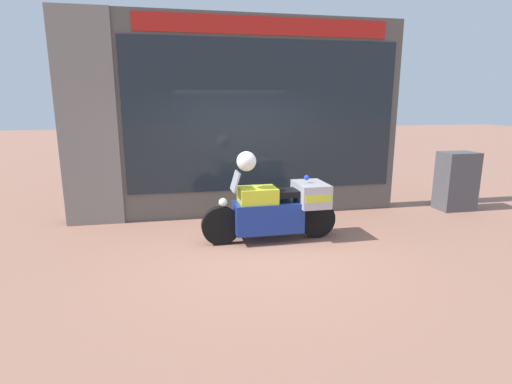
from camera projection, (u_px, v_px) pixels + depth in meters
ground_plane at (259, 247)px, 6.40m from camera, size 60.00×60.00×0.00m
shop_building at (215, 119)px, 7.79m from camera, size 6.62×0.55×3.88m
window_display at (260, 192)px, 8.33m from camera, size 5.12×0.30×1.81m
paramedic_motorcycle at (278, 208)px, 6.61m from camera, size 2.28×0.74×1.19m
utility_cabinet at (456, 181)px, 8.51m from camera, size 0.74×0.53×1.24m
white_helmet at (246, 161)px, 6.32m from camera, size 0.32×0.32×0.32m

